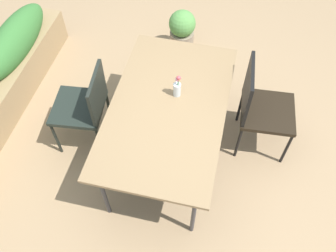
{
  "coord_description": "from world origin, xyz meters",
  "views": [
    {
      "loc": [
        -1.87,
        -0.33,
        3.13
      ],
      "look_at": [
        -0.01,
        0.1,
        0.47
      ],
      "focal_mm": 38.81,
      "sensor_mm": 36.0,
      "label": 1
    }
  ],
  "objects": [
    {
      "name": "potted_plant",
      "position": [
        1.52,
        0.28,
        0.29
      ],
      "size": [
        0.32,
        0.32,
        0.55
      ],
      "color": "gray",
      "rests_on": "ground"
    },
    {
      "name": "flower_vase",
      "position": [
        0.13,
        0.05,
        0.84
      ],
      "size": [
        0.07,
        0.07,
        0.24
      ],
      "color": "silver",
      "rests_on": "dining_table"
    },
    {
      "name": "ground_plane",
      "position": [
        0.0,
        0.0,
        0.0
      ],
      "size": [
        12.0,
        12.0,
        0.0
      ],
      "primitive_type": "plane",
      "color": "#9E7F5B"
    },
    {
      "name": "dining_table",
      "position": [
        -0.01,
        0.1,
        0.71
      ],
      "size": [
        1.65,
        0.97,
        0.75
      ],
      "color": "#8C704C",
      "rests_on": "ground"
    },
    {
      "name": "chair_far_side",
      "position": [
        0.01,
        0.89,
        0.53
      ],
      "size": [
        0.51,
        0.51,
        0.91
      ],
      "rotation": [
        0.0,
        0.0,
        0.11
      ],
      "color": "black",
      "rests_on": "ground"
    },
    {
      "name": "chair_near_right",
      "position": [
        0.35,
        -0.68,
        0.55
      ],
      "size": [
        0.53,
        0.53,
        0.98
      ],
      "rotation": [
        0.0,
        0.0,
        3.21
      ],
      "color": "black",
      "rests_on": "ground"
    }
  ]
}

